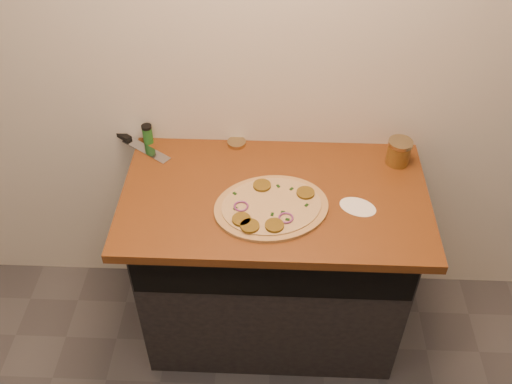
{
  "coord_description": "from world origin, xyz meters",
  "views": [
    {
      "loc": [
        -0.01,
        -0.21,
        2.41
      ],
      "look_at": [
        -0.07,
        1.37,
        0.95
      ],
      "focal_mm": 40.0,
      "sensor_mm": 36.0,
      "label": 1
    }
  ],
  "objects_px": {
    "chefs_knife": "(132,141)",
    "salsa_jar": "(399,152)",
    "spice_shaker": "(148,134)",
    "pizza": "(271,207)"
  },
  "relations": [
    {
      "from": "salsa_jar",
      "to": "pizza",
      "type": "bearing_deg",
      "value": -149.78
    },
    {
      "from": "pizza",
      "to": "chefs_knife",
      "type": "distance_m",
      "value": 0.72
    },
    {
      "from": "chefs_knife",
      "to": "spice_shaker",
      "type": "distance_m",
      "value": 0.08
    },
    {
      "from": "pizza",
      "to": "spice_shaker",
      "type": "relative_size",
      "value": 5.99
    },
    {
      "from": "chefs_knife",
      "to": "salsa_jar",
      "type": "distance_m",
      "value": 1.13
    },
    {
      "from": "pizza",
      "to": "chefs_knife",
      "type": "bearing_deg",
      "value": 147.65
    },
    {
      "from": "chefs_knife",
      "to": "spice_shaker",
      "type": "xyz_separation_m",
      "value": [
        0.07,
        0.01,
        0.04
      ]
    },
    {
      "from": "chefs_knife",
      "to": "salsa_jar",
      "type": "height_order",
      "value": "salsa_jar"
    },
    {
      "from": "chefs_knife",
      "to": "pizza",
      "type": "bearing_deg",
      "value": -32.35
    },
    {
      "from": "pizza",
      "to": "spice_shaker",
      "type": "bearing_deg",
      "value": 143.9
    }
  ]
}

